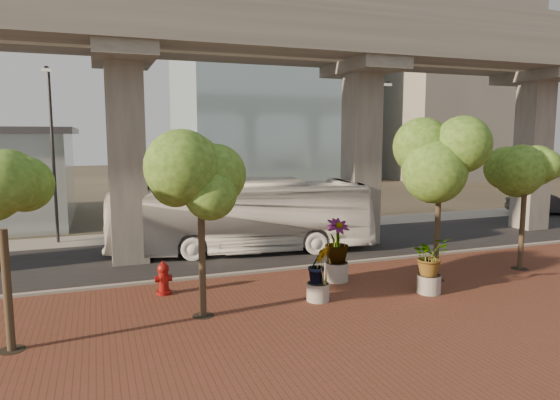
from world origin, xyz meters
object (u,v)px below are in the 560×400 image
object	(u,v)px
transit_bus	(242,217)
fire_hydrant	(163,278)
parked_car	(543,204)
planter_front	(430,259)

from	to	relation	value
transit_bus	fire_hydrant	distance (m)	7.27
transit_bus	parked_car	world-z (taller)	transit_bus
transit_bus	parked_car	distance (m)	24.29
fire_hydrant	planter_front	xyz separation A→B (m)	(9.18, -3.25, 0.69)
planter_front	transit_bus	bearing A→B (deg)	117.70
parked_car	transit_bus	bearing A→B (deg)	120.37
transit_bus	planter_front	xyz separation A→B (m)	(4.61, -8.77, -0.46)
parked_car	fire_hydrant	distance (m)	30.02
parked_car	fire_hydrant	bearing A→B (deg)	129.48
transit_bus	parked_car	xyz separation A→B (m)	(23.98, 3.75, -1.00)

